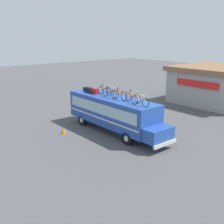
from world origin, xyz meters
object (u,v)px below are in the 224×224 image
Objects in this scene: luggage_bag_3 at (95,91)px; rooftop_bicycle_4 at (133,97)px; luggage_bag_1 at (87,89)px; rooftop_bicycle_2 at (109,93)px; rooftop_bicycle_5 at (140,101)px; luggage_bag_2 at (89,90)px; rooftop_bicycle_1 at (104,90)px; rooftop_bicycle_3 at (120,95)px; bus at (114,112)px; traffic_cone at (63,131)px.

rooftop_bicycle_4 is at bearing 5.40° from luggage_bag_3.
luggage_bag_3 is (1.64, -0.29, 0.07)m from luggage_bag_1.
luggage_bag_1 is 0.41× the size of rooftop_bicycle_4.
rooftop_bicycle_5 is (3.63, -0.10, -0.00)m from rooftop_bicycle_2.
luggage_bag_2 is 0.82m from luggage_bag_3.
rooftop_bicycle_1 is 0.99× the size of rooftop_bicycle_3.
bus is 2.62m from rooftop_bicycle_4.
rooftop_bicycle_1 is at bearing 170.78° from rooftop_bicycle_3.
luggage_bag_3 reaches higher than bus.
luggage_bag_3 is 4.35m from rooftop_bicycle_4.
luggage_bag_3 reaches higher than luggage_bag_1.
rooftop_bicycle_5 is (2.43, -0.18, -0.02)m from rooftop_bicycle_3.
rooftop_bicycle_4 reaches higher than bus.
rooftop_bicycle_3 reaches higher than luggage_bag_3.
rooftop_bicycle_1 reaches higher than traffic_cone.
traffic_cone is (-0.72, -3.86, -3.07)m from rooftop_bicycle_1.
luggage_bag_3 is (-2.24, -0.23, 1.44)m from bus.
luggage_bag_2 is at bearing -177.97° from rooftop_bicycle_2.
bus is 3.70m from rooftop_bicycle_5.
rooftop_bicycle_3 is at bearing -2.17° from luggage_bag_1.
rooftop_bicycle_1 is 1.01× the size of rooftop_bicycle_4.
luggage_bag_3 is 3.14m from rooftop_bicycle_3.
rooftop_bicycle_3 is (3.14, 0.11, 0.16)m from luggage_bag_3.
rooftop_bicycle_4 reaches higher than luggage_bag_2.
luggage_bag_2 is 1.60m from rooftop_bicycle_1.
bus is 6.11× the size of rooftop_bicycle_3.
rooftop_bicycle_3 is at bearing -165.75° from rooftop_bicycle_4.
luggage_bag_2 is 0.40× the size of rooftop_bicycle_5.
bus is 1.63m from rooftop_bicycle_2.
luggage_bag_1 is 1.28× the size of traffic_cone.
bus is at bearing -175.07° from rooftop_bicycle_4.
luggage_bag_3 is 0.85m from rooftop_bicycle_1.
luggage_bag_2 is (-3.06, -0.30, 1.43)m from bus.
bus is at bearing 174.82° from rooftop_bicycle_5.
rooftop_bicycle_2 reaches higher than rooftop_bicycle_5.
luggage_bag_3 is 0.35× the size of rooftop_bicycle_4.
luggage_bag_1 is 4.78m from rooftop_bicycle_3.
rooftop_bicycle_1 is 3.66m from rooftop_bicycle_4.
rooftop_bicycle_4 is 0.96× the size of rooftop_bicycle_5.
luggage_bag_1 is at bearing -178.84° from rooftop_bicycle_4.
traffic_cone is (1.59, -3.64, -2.87)m from luggage_bag_1.
rooftop_bicycle_1 is at bearing 79.41° from traffic_cone.
luggage_bag_3 is 0.34× the size of rooftop_bicycle_2.
rooftop_bicycle_5 is at bearing -2.86° from luggage_bag_1.
traffic_cone is at bearing -100.59° from rooftop_bicycle_1.
rooftop_bicycle_2 is at bearing -176.25° from rooftop_bicycle_3.
rooftop_bicycle_4 is at bearing 158.82° from rooftop_bicycle_5.
rooftop_bicycle_5 is at bearing -1.60° from rooftop_bicycle_2.
luggage_bag_1 is at bearing 113.58° from traffic_cone.
luggage_bag_3 is at bearing -179.16° from rooftop_bicycle_2.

